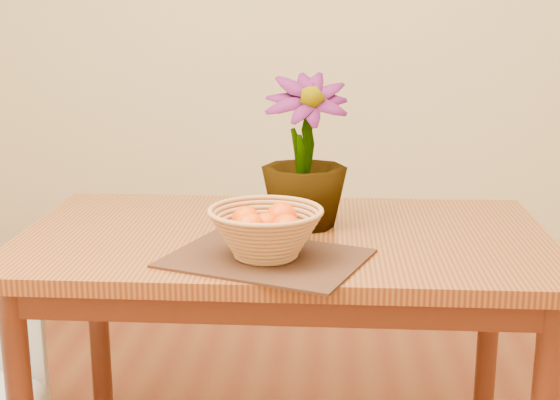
{
  "coord_description": "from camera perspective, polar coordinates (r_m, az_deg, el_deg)",
  "views": [
    {
      "loc": [
        0.12,
        -1.68,
        1.34
      ],
      "look_at": [
        -0.0,
        0.14,
        0.88
      ],
      "focal_mm": 50.0,
      "sensor_mm": 36.0,
      "label": 1
    }
  ],
  "objects": [
    {
      "name": "potted_plant",
      "position": [
        2.08,
        1.8,
        3.53
      ],
      "size": [
        0.26,
        0.26,
        0.41
      ],
      "primitive_type": "imported",
      "rotation": [
        0.0,
        0.0,
        0.12
      ],
      "color": "#1A4D16",
      "rests_on": "table"
    },
    {
      "name": "wicker_basket",
      "position": [
        1.84,
        -1.04,
        -2.56
      ],
      "size": [
        0.27,
        0.27,
        0.11
      ],
      "color": "#AF7349",
      "rests_on": "placemat"
    },
    {
      "name": "table",
      "position": [
        2.09,
        0.33,
        -4.73
      ],
      "size": [
        1.4,
        0.8,
        0.75
      ],
      "color": "brown",
      "rests_on": "floor"
    },
    {
      "name": "orange_pile",
      "position": [
        1.83,
        -1.04,
        -1.75
      ],
      "size": [
        0.17,
        0.18,
        0.07
      ],
      "rotation": [
        0.0,
        0.0,
        0.37
      ],
      "color": "#E84D03",
      "rests_on": "wicker_basket"
    },
    {
      "name": "wall_back",
      "position": [
        3.93,
        2.1,
        14.26
      ],
      "size": [
        4.0,
        0.02,
        2.7
      ],
      "primitive_type": "cube",
      "color": "#F7E8BC",
      "rests_on": "floor"
    },
    {
      "name": "placemat",
      "position": [
        1.85,
        -1.03,
        -4.28
      ],
      "size": [
        0.54,
        0.47,
        0.01
      ],
      "primitive_type": "cube",
      "rotation": [
        0.0,
        0.0,
        -0.36
      ],
      "color": "#351C13",
      "rests_on": "table"
    }
  ]
}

